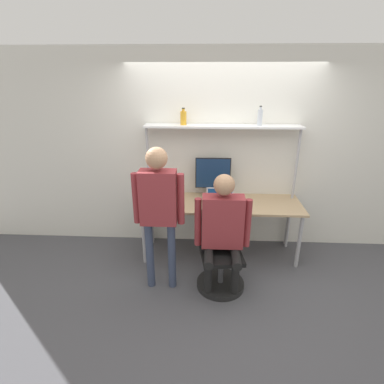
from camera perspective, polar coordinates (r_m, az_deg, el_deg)
name	(u,v)px	position (r m, az deg, el deg)	size (l,w,h in m)	color
ground_plane	(220,268)	(4.05, 5.32, -14.13)	(12.00, 12.00, 0.00)	#4C4C51
wall_back	(221,153)	(4.16, 5.59, 7.40)	(8.00, 0.06, 2.70)	silver
desk	(221,207)	(4.02, 5.47, -2.93)	(2.12, 0.69, 0.77)	tan
shelf_unit	(222,144)	(3.96, 5.77, 9.14)	(2.01, 0.26, 1.75)	white
monitor	(213,176)	(4.06, 4.00, 3.05)	(0.47, 0.22, 0.56)	black
laptop	(220,201)	(3.89, 5.32, -1.68)	(0.35, 0.22, 0.22)	silver
cell_phone	(240,208)	(3.84, 9.05, -3.07)	(0.07, 0.15, 0.01)	black
office_chair	(220,264)	(3.63, 5.42, -13.55)	(0.56, 0.56, 0.91)	black
person_seated	(223,225)	(3.31, 5.88, -6.23)	(0.62, 0.47, 1.39)	black
person_standing	(159,203)	(3.22, -6.40, -2.05)	(0.56, 0.23, 1.68)	#38425B
bottle_amber	(183,118)	(3.91, -1.64, 13.96)	(0.08, 0.08, 0.21)	gold
bottle_clear	(260,117)	(3.95, 12.81, 13.72)	(0.06, 0.06, 0.24)	silver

